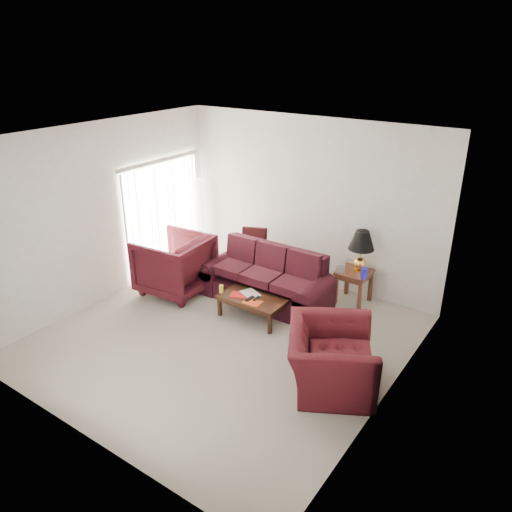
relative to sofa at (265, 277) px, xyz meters
The scene contains 19 objects.
floor 1.41m from the sofa, 83.73° to the right, with size 5.00×5.00×0.00m, color #B8B09D.
blinds 2.36m from the sofa, behind, with size 0.10×2.00×2.16m, color silver.
sofa is the anchor object (origin of this frame).
throw_pillow 1.08m from the sofa, 134.70° to the left, with size 0.45×0.13×0.45m, color black.
end_table 1.51m from the sofa, 33.13° to the left, with size 0.54×0.54×0.58m, color #472C18, non-canonical shape.
table_lamp 1.65m from the sofa, 33.71° to the left, with size 0.43×0.43×0.72m, color gold, non-canonical shape.
clock 1.27m from the sofa, 30.56° to the left, with size 0.15×0.05×0.15m, color white.
blue_canister 1.65m from the sofa, 23.74° to the left, with size 0.11×0.11×0.18m, color #261DBD.
picture_frame 1.49m from the sofa, 42.75° to the left, with size 0.14×0.02×0.17m, color #B9B9BD.
floor_lamp 2.34m from the sofa, 157.84° to the left, with size 0.27×0.27×1.66m, color white, non-canonical shape.
armchair_left 1.63m from the sofa, 158.63° to the right, with size 1.11×1.14×1.04m, color #3D0E16.
armchair_right 2.41m from the sofa, 35.81° to the right, with size 1.24×1.08×0.81m, color #451017.
coffee_table 0.69m from the sofa, 75.38° to the right, with size 1.06×0.53×0.37m, color black, non-canonical shape.
magazine_red 0.67m from the sofa, 95.15° to the right, with size 0.28×0.21×0.02m, color #B41412.
magazine_white 0.53m from the sofa, 83.53° to the right, with size 0.31×0.23×0.02m, color white.
magazine_orange 0.78m from the sofa, 70.53° to the right, with size 0.28×0.21×0.02m, color #E34C1A.
remote_a 0.71m from the sofa, 75.93° to the right, with size 0.05×0.19×0.02m, color black.
remote_b 0.67m from the sofa, 67.76° to the right, with size 0.04×0.15×0.02m, color black.
yellow_glass 0.82m from the sofa, 115.91° to the right, with size 0.07×0.07×0.13m, color yellow.
Camera 1 is at (4.06, -5.02, 4.14)m, focal length 35.00 mm.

